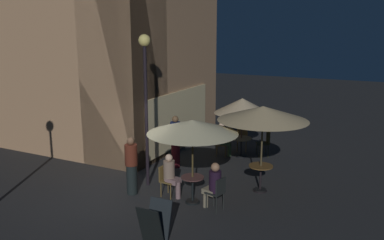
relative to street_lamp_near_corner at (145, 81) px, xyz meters
name	(u,v)px	position (x,y,z in m)	size (l,w,h in m)	color
ground_plane	(130,196)	(-0.94, -0.01, -3.15)	(60.00, 60.00, 0.00)	#262627
cafe_building	(115,28)	(2.79, 3.13, 1.46)	(6.50, 6.84, 9.24)	tan
street_lamp_near_corner	(145,81)	(0.00, 0.00, 0.00)	(0.34, 0.34, 4.46)	black
menu_sandwich_board	(155,223)	(-2.82, -2.01, -2.67)	(0.66, 0.56, 0.93)	black
cafe_table_0	(193,185)	(-0.53, -1.78, -2.66)	(0.62, 0.62, 0.74)	black
cafe_table_1	(261,173)	(1.06, -3.17, -2.60)	(0.70, 0.70, 0.78)	black
cafe_table_2	(241,143)	(3.84, -1.57, -2.61)	(0.78, 0.78, 0.72)	black
patio_umbrella_0	(193,127)	(-0.53, -1.78, -1.04)	(2.40, 2.40, 2.31)	black
patio_umbrella_1	(263,114)	(1.06, -3.17, -0.85)	(2.55, 2.55, 2.52)	black
patio_umbrella_2	(242,106)	(3.84, -1.57, -1.24)	(2.03, 2.03, 2.18)	black
cafe_chair_0	(167,178)	(-0.44, -0.91, -2.62)	(0.46, 0.46, 0.88)	brown
cafe_chair_1	(218,191)	(-0.71, -2.59, -2.59)	(0.48, 0.48, 0.91)	black
cafe_chair_2	(219,142)	(3.58, -0.79, -2.63)	(0.52, 0.52, 0.87)	brown
cafe_chair_3	(265,140)	(4.29, -2.34, -2.55)	(0.59, 0.59, 1.01)	black
cafe_chair_4	(242,136)	(4.62, -1.31, -2.56)	(0.52, 0.52, 0.99)	brown
patron_seated_0	(171,173)	(-0.45, -1.06, -2.45)	(0.36, 0.53, 1.24)	#7F6264
patron_seated_1	(213,183)	(-0.68, -2.45, -2.42)	(0.39, 0.52, 1.29)	#786E57
patron_seated_2	(223,137)	(3.62, -0.93, -2.44)	(0.44, 0.53, 1.27)	#354A2B
patron_standing_3	(175,141)	(1.78, 0.03, -2.25)	(0.34, 0.34, 1.78)	#4E1117
patron_standing_4	(131,166)	(-0.77, 0.03, -2.32)	(0.36, 0.36, 1.67)	black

